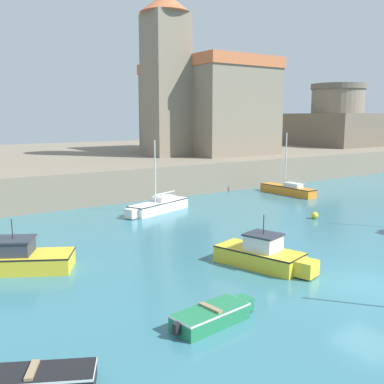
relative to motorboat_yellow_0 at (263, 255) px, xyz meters
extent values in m
plane|color=teal|center=(1.91, -4.35, -0.56)|extent=(200.00, 200.00, 0.00)
cube|color=gray|center=(1.91, 37.69, 0.78)|extent=(120.00, 40.00, 2.69)
cube|color=yellow|center=(-0.05, 0.18, -0.16)|extent=(2.79, 4.37, 0.80)
cube|color=yellow|center=(0.62, -2.13, -0.16)|extent=(1.13, 1.01, 0.68)
cube|color=black|center=(-0.05, 0.18, 0.20)|extent=(2.82, 4.41, 0.07)
cube|color=silver|center=(0.00, -0.01, 0.58)|extent=(1.64, 1.72, 0.69)
cube|color=#2D333D|center=(0.00, -0.01, 0.97)|extent=(1.76, 1.86, 0.08)
cylinder|color=black|center=(0.00, -0.01, 1.46)|extent=(0.04, 0.04, 0.90)
cube|color=orange|center=(15.36, 13.23, -0.19)|extent=(1.26, 5.50, 0.75)
cube|color=orange|center=(15.28, 16.21, -0.19)|extent=(0.63, 0.52, 0.64)
cube|color=black|center=(15.36, 13.23, 0.15)|extent=(1.27, 5.56, 0.07)
cylinder|color=silver|center=(15.35, 13.64, 2.56)|extent=(0.10, 0.10, 4.74)
cylinder|color=silver|center=(15.38, 12.54, 0.74)|extent=(0.15, 2.46, 0.08)
cube|color=silver|center=(15.38, 12.68, 0.37)|extent=(0.82, 1.66, 0.36)
cube|color=yellow|center=(-9.53, 5.76, -0.17)|extent=(4.99, 3.91, 0.79)
cube|color=black|center=(-9.53, 5.76, 0.18)|extent=(5.04, 3.95, 0.07)
cube|color=#333842|center=(-9.74, 5.87, 0.54)|extent=(2.11, 2.02, 0.64)
cube|color=#2D333D|center=(-9.74, 5.87, 0.90)|extent=(2.28, 2.17, 0.08)
cylinder|color=black|center=(-9.74, 5.87, 1.39)|extent=(0.04, 0.04, 0.90)
cube|color=white|center=(2.09, 13.33, -0.19)|extent=(5.40, 3.08, 0.75)
cube|color=white|center=(-0.67, 12.34, -0.19)|extent=(0.85, 0.94, 0.64)
cube|color=black|center=(2.09, 13.33, 0.15)|extent=(5.45, 3.11, 0.07)
cylinder|color=silver|center=(1.72, 13.20, 2.44)|extent=(0.10, 0.10, 4.51)
cylinder|color=silver|center=(2.70, 13.55, 0.74)|extent=(2.25, 0.87, 0.08)
cube|color=silver|center=(2.58, 13.50, 0.37)|extent=(1.81, 1.45, 0.36)
cube|color=black|center=(-11.47, -3.84, -0.31)|extent=(3.27, 2.38, 0.50)
cube|color=white|center=(-11.47, -3.84, -0.10)|extent=(3.31, 2.40, 0.07)
cube|color=#997F5B|center=(-11.47, -3.84, -0.02)|extent=(0.59, 0.89, 0.08)
cube|color=#237A4C|center=(-5.54, -3.44, -0.28)|extent=(2.86, 1.47, 0.56)
cube|color=#237A4C|center=(-3.93, -3.23, -0.28)|extent=(0.58, 0.68, 0.48)
cube|color=white|center=(-5.54, -3.44, -0.04)|extent=(2.89, 1.49, 0.07)
cube|color=#997F5B|center=(-5.54, -3.44, 0.04)|extent=(0.32, 0.97, 0.08)
cube|color=black|center=(-7.01, -3.64, -0.23)|extent=(0.22, 0.22, 0.36)
sphere|color=yellow|center=(9.77, 5.34, -0.33)|extent=(0.47, 0.47, 0.47)
cube|color=gray|center=(17.91, 29.47, 6.85)|extent=(9.79, 15.82, 9.44)
cube|color=#C1663D|center=(17.91, 29.47, 12.17)|extent=(9.99, 16.14, 1.20)
cube|color=gray|center=(10.97, 27.10, 9.51)|extent=(4.09, 4.09, 14.75)
cone|color=#C1663D|center=(10.97, 27.10, 17.88)|extent=(5.32, 5.32, 2.00)
cube|color=#685E4F|center=(41.91, 29.36, 4.46)|extent=(12.97, 12.97, 4.66)
cylinder|color=gray|center=(41.91, 29.36, 6.21)|extent=(7.58, 7.58, 8.16)
cylinder|color=#685E4F|center=(41.91, 29.36, 10.69)|extent=(7.96, 7.96, 0.80)
camera|label=1|loc=(-13.96, -14.83, 6.35)|focal=42.00mm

